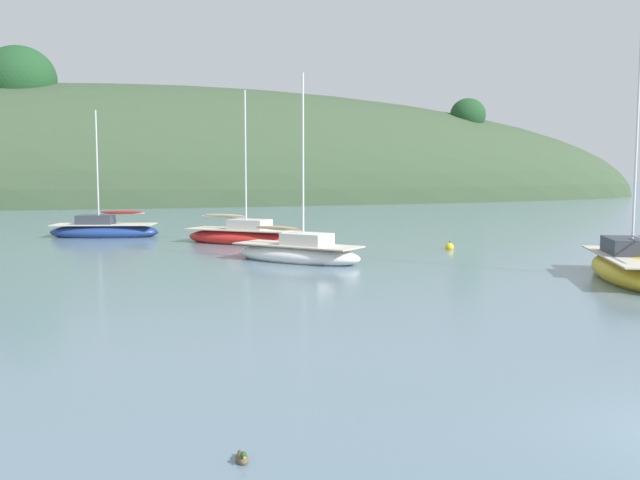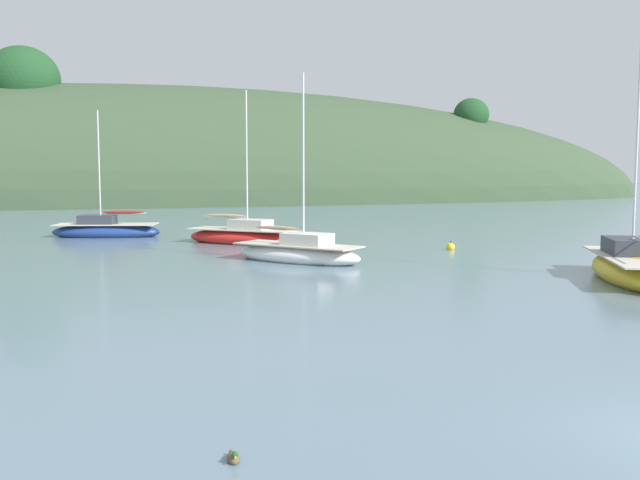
{
  "view_description": "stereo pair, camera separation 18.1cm",
  "coord_description": "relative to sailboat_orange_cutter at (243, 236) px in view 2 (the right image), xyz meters",
  "views": [
    {
      "loc": [
        -8.92,
        -7.97,
        4.06
      ],
      "look_at": [
        0.0,
        20.0,
        1.2
      ],
      "focal_mm": 39.76,
      "sensor_mm": 36.0,
      "label": 1
    },
    {
      "loc": [
        -8.75,
        -8.02,
        4.06
      ],
      "look_at": [
        0.0,
        20.0,
        1.2
      ],
      "focal_mm": 39.76,
      "sensor_mm": 36.0,
      "label": 2
    }
  ],
  "objects": [
    {
      "name": "sailboat_yellow_far",
      "position": [
        11.29,
        -17.79,
        0.04
      ],
      "size": [
        5.84,
        8.04,
        10.33
      ],
      "color": "gold",
      "rests_on": "ground"
    },
    {
      "name": "sailboat_orange_cutter",
      "position": [
        0.0,
        0.0,
        0.0
      ],
      "size": [
        6.61,
        6.22,
        8.76
      ],
      "color": "red",
      "rests_on": "ground"
    },
    {
      "name": "mooring_buoy_channel",
      "position": [
        9.72,
        -6.31,
        -0.29
      ],
      "size": [
        0.44,
        0.44,
        0.54
      ],
      "color": "yellow",
      "rests_on": "ground"
    },
    {
      "name": "far_shoreline_hill",
      "position": [
        0.96,
        57.52,
        -0.32
      ],
      "size": [
        150.0,
        36.0,
        34.33
      ],
      "color": "#384C33",
      "rests_on": "ground"
    },
    {
      "name": "sailboat_navy_dinghy",
      "position": [
        -7.37,
        6.53,
        -0.01
      ],
      "size": [
        7.04,
        3.96,
        8.01
      ],
      "color": "navy",
      "rests_on": "ground"
    },
    {
      "name": "sailboat_red_portside",
      "position": [
        0.82,
        -8.72,
        -0.02
      ],
      "size": [
        5.81,
        6.28,
        8.59
      ],
      "color": "white",
      "rests_on": "ground"
    },
    {
      "name": "duck_lone_right",
      "position": [
        -6.0,
        -29.76,
        -0.36
      ],
      "size": [
        0.19,
        0.42,
        0.24
      ],
      "color": "brown",
      "rests_on": "ground"
    }
  ]
}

